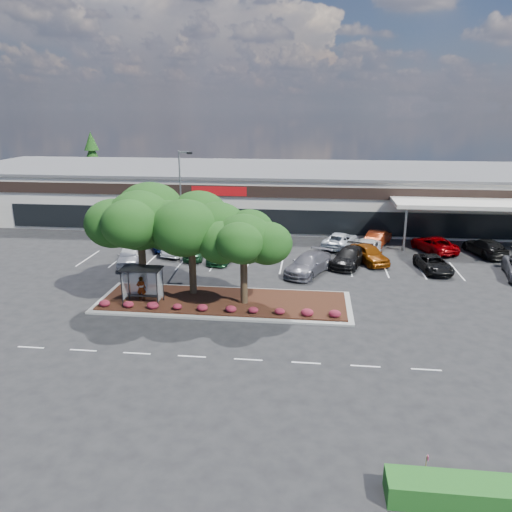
# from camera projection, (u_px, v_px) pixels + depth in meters

# --- Properties ---
(ground) EXTENTS (160.00, 160.00, 0.00)m
(ground) POSITION_uv_depth(u_px,v_px,m) (244.00, 328.00, 31.56)
(ground) COLOR black
(ground) RESTS_ON ground
(retail_store) EXTENTS (80.40, 25.20, 6.25)m
(retail_store) POSITION_uv_depth(u_px,v_px,m) (281.00, 192.00, 62.92)
(retail_store) COLOR silver
(retail_store) RESTS_ON ground
(landscape_island) EXTENTS (18.00, 6.00, 0.26)m
(landscape_island) POSITION_uv_depth(u_px,v_px,m) (224.00, 302.00, 35.55)
(landscape_island) COLOR gray
(landscape_island) RESTS_ON ground
(lane_markings) EXTENTS (33.12, 20.06, 0.01)m
(lane_markings) POSITION_uv_depth(u_px,v_px,m) (260.00, 275.00, 41.50)
(lane_markings) COLOR silver
(lane_markings) RESTS_ON ground
(shrub_row) EXTENTS (17.00, 0.80, 0.50)m
(shrub_row) POSITION_uv_depth(u_px,v_px,m) (218.00, 308.00, 33.45)
(shrub_row) COLOR maroon
(shrub_row) RESTS_ON landscape_island
(bus_shelter) EXTENTS (2.75, 1.55, 2.59)m
(bus_shelter) POSITION_uv_depth(u_px,v_px,m) (142.00, 275.00, 34.54)
(bus_shelter) COLOR black
(bus_shelter) RESTS_ON landscape_island
(island_tree_west) EXTENTS (7.20, 7.20, 7.89)m
(island_tree_west) POSITION_uv_depth(u_px,v_px,m) (141.00, 242.00, 35.52)
(island_tree_west) COLOR #0D3A0C
(island_tree_west) RESTS_ON landscape_island
(island_tree_mid) EXTENTS (6.60, 6.60, 7.32)m
(island_tree_mid) POSITION_uv_depth(u_px,v_px,m) (192.00, 245.00, 35.89)
(island_tree_mid) COLOR #0D3A0C
(island_tree_mid) RESTS_ON landscape_island
(island_tree_east) EXTENTS (5.80, 5.80, 6.50)m
(island_tree_east) POSITION_uv_depth(u_px,v_px,m) (244.00, 258.00, 34.13)
(island_tree_east) COLOR #0D3A0C
(island_tree_east) RESTS_ON landscape_island
(hedge_south_east) EXTENTS (6.00, 1.30, 0.90)m
(hedge_south_east) POSITION_uv_depth(u_px,v_px,m) (473.00, 493.00, 17.48)
(hedge_south_east) COLOR #225217
(hedge_south_east) RESTS_ON ground
(conifer_north_west) EXTENTS (4.40, 4.40, 10.00)m
(conifer_north_west) POSITION_uv_depth(u_px,v_px,m) (93.00, 164.00, 77.22)
(conifer_north_west) COLOR #0D3A0C
(conifer_north_west) RESTS_ON ground
(person_waiting) EXTENTS (0.70, 0.52, 1.76)m
(person_waiting) POSITION_uv_depth(u_px,v_px,m) (141.00, 288.00, 35.28)
(person_waiting) COLOR #594C47
(person_waiting) RESTS_ON landscape_island
(light_pole) EXTENTS (1.43, 0.68, 9.88)m
(light_pole) POSITION_uv_depth(u_px,v_px,m) (183.00, 213.00, 44.56)
(light_pole) COLOR gray
(light_pole) RESTS_ON ground
(survey_stake) EXTENTS (0.08, 0.14, 1.14)m
(survey_stake) POSITION_uv_depth(u_px,v_px,m) (426.00, 465.00, 18.47)
(survey_stake) COLOR tan
(survey_stake) RESTS_ON ground
(car_0) EXTENTS (3.04, 5.24, 1.68)m
(car_0) POSITION_uv_depth(u_px,v_px,m) (130.00, 255.00, 44.26)
(car_0) COLOR silver
(car_0) RESTS_ON ground
(car_1) EXTENTS (1.72, 4.26, 1.45)m
(car_1) POSITION_uv_depth(u_px,v_px,m) (196.00, 250.00, 46.11)
(car_1) COLOR #184524
(car_1) RESTS_ON ground
(car_2) EXTENTS (2.94, 5.25, 1.64)m
(car_2) POSITION_uv_depth(u_px,v_px,m) (182.00, 245.00, 47.45)
(car_2) COLOR silver
(car_2) RESTS_ON ground
(car_3) EXTENTS (2.76, 5.00, 1.37)m
(car_3) POSITION_uv_depth(u_px,v_px,m) (223.00, 254.00, 45.21)
(car_3) COLOR #184827
(car_3) RESTS_ON ground
(car_4) EXTENTS (4.54, 6.22, 1.67)m
(car_4) POSITION_uv_depth(u_px,v_px,m) (308.00, 264.00, 41.76)
(car_4) COLOR slate
(car_4) RESTS_ON ground
(car_5) EXTENTS (3.77, 5.23, 1.66)m
(car_5) POSITION_uv_depth(u_px,v_px,m) (369.00, 254.00, 44.72)
(car_5) COLOR #823A07
(car_5) RESTS_ON ground
(car_6) EXTENTS (3.89, 5.84, 1.57)m
(car_6) POSITION_uv_depth(u_px,v_px,m) (349.00, 257.00, 43.89)
(car_6) COLOR black
(car_6) RESTS_ON ground
(car_7) EXTENTS (2.90, 5.06, 1.33)m
(car_7) POSITION_uv_depth(u_px,v_px,m) (434.00, 264.00, 42.40)
(car_7) COLOR black
(car_7) RESTS_ON ground
(car_9) EXTENTS (4.34, 5.97, 1.61)m
(car_9) POSITION_uv_depth(u_px,v_px,m) (163.00, 240.00, 49.26)
(car_9) COLOR navy
(car_9) RESTS_ON ground
(car_10) EXTENTS (3.02, 5.38, 1.47)m
(car_10) POSITION_uv_depth(u_px,v_px,m) (168.00, 230.00, 53.95)
(car_10) COLOR white
(car_10) RESTS_ON ground
(car_11) EXTENTS (2.96, 5.02, 1.37)m
(car_11) POSITION_uv_depth(u_px,v_px,m) (245.00, 233.00, 52.55)
(car_11) COLOR maroon
(car_11) RESTS_ON ground
(car_13) EXTENTS (4.15, 6.03, 1.53)m
(car_13) POSITION_uv_depth(u_px,v_px,m) (340.00, 240.00, 49.54)
(car_13) COLOR silver
(car_13) RESTS_ON ground
(car_14) EXTENTS (3.26, 5.88, 1.56)m
(car_14) POSITION_uv_depth(u_px,v_px,m) (367.00, 246.00, 47.24)
(car_14) COLOR silver
(car_14) RESTS_ON ground
(car_15) EXTENTS (3.31, 4.96, 1.55)m
(car_15) POSITION_uv_depth(u_px,v_px,m) (378.00, 237.00, 50.61)
(car_15) COLOR maroon
(car_15) RESTS_ON ground
(car_16) EXTENTS (4.22, 6.00, 1.52)m
(car_16) POSITION_uv_depth(u_px,v_px,m) (434.00, 244.00, 48.09)
(car_16) COLOR #7E0003
(car_16) RESTS_ON ground
(car_17) EXTENTS (3.45, 5.80, 1.57)m
(car_17) POSITION_uv_depth(u_px,v_px,m) (485.00, 247.00, 47.00)
(car_17) COLOR black
(car_17) RESTS_ON ground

